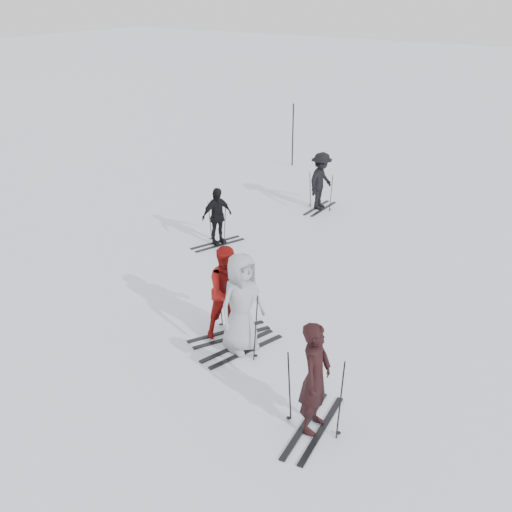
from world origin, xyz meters
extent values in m
plane|color=silver|center=(0.00, 0.00, 0.00)|extent=(120.00, 120.00, 0.00)
imported|color=black|center=(3.25, -2.20, 0.92)|extent=(0.53, 0.73, 1.84)
imported|color=maroon|center=(0.47, -0.64, 0.93)|extent=(1.04, 1.13, 1.86)
imported|color=#9A9DA3|center=(0.98, -0.93, 0.97)|extent=(0.84, 1.08, 1.94)
imported|color=black|center=(-2.56, 2.97, 0.76)|extent=(0.65, 0.97, 1.52)
imported|color=black|center=(-1.68, 6.96, 0.86)|extent=(0.67, 1.13, 1.72)
cylinder|color=black|center=(-4.92, 10.70, 1.14)|extent=(0.05, 0.05, 2.29)
camera|label=1|loc=(7.07, -9.45, 6.53)|focal=45.00mm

